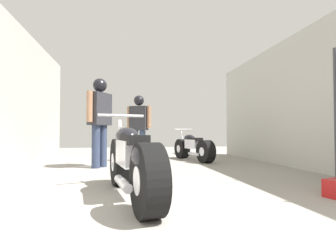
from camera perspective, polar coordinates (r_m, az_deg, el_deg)
ground_plane at (r=4.05m, az=0.74°, el=-11.52°), size 17.41×17.41×0.00m
garage_partition_right at (r=5.22m, az=30.82°, el=5.71°), size 0.08×7.98×2.68m
motorcycle_maroon_cruiser at (r=2.75m, az=-8.24°, el=-7.80°), size 0.69×2.02×0.95m
motorcycle_black_naked at (r=6.52m, az=5.75°, el=-4.85°), size 0.71×1.74×0.82m
mechanic_in_blue at (r=6.31m, az=-6.57°, el=0.95°), size 0.62×0.40×1.63m
mechanic_with_helmet at (r=5.36m, az=-15.12°, el=2.63°), size 0.50×0.65×1.82m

